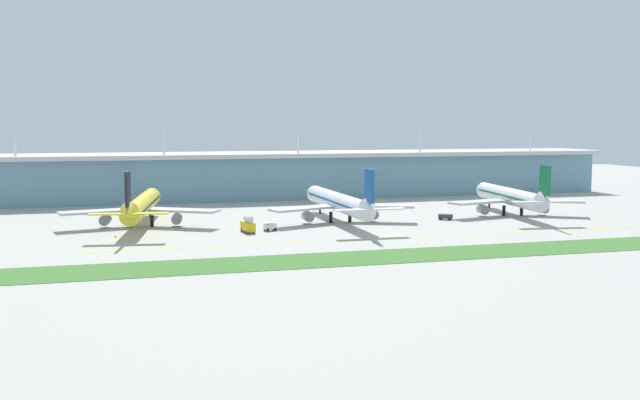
{
  "coord_description": "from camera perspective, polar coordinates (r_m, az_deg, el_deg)",
  "views": [
    {
      "loc": [
        -73.54,
        -188.22,
        31.38
      ],
      "look_at": [
        -11.1,
        34.04,
        7.0
      ],
      "focal_mm": 40.13,
      "sensor_mm": 36.0,
      "label": 1
    }
  ],
  "objects": [
    {
      "name": "ground_plane",
      "position": [
        204.5,
        5.59,
        -2.83
      ],
      "size": [
        600.0,
        600.0,
        0.0
      ],
      "primitive_type": "plane",
      "color": "#A8A59E"
    },
    {
      "name": "terminal_building",
      "position": [
        311.3,
        -1.99,
        2.07
      ],
      "size": [
        288.0,
        34.0,
        28.46
      ],
      "color": "#6693A8",
      "rests_on": "ground"
    },
    {
      "name": "airliner_near",
      "position": [
        227.51,
        -14.04,
        -0.44
      ],
      "size": [
        48.24,
        65.72,
        18.9
      ],
      "color": "yellow",
      "rests_on": "ground"
    },
    {
      "name": "airliner_middle",
      "position": [
        230.7,
        1.53,
        -0.18
      ],
      "size": [
        48.8,
        67.44,
        18.9
      ],
      "color": "white",
      "rests_on": "ground"
    },
    {
      "name": "airliner_far",
      "position": [
        256.72,
        15.02,
        0.25
      ],
      "size": [
        48.37,
        60.12,
        18.9
      ],
      "color": "silver",
      "rests_on": "ground"
    },
    {
      "name": "taxiway_stripe_west",
      "position": [
        185.76,
        -14.71,
        -3.89
      ],
      "size": [
        28.0,
        0.7,
        0.04
      ],
      "primitive_type": "cube",
      "color": "yellow",
      "rests_on": "ground"
    },
    {
      "name": "taxiway_stripe_mid_west",
      "position": [
        189.3,
        -4.35,
        -3.52
      ],
      "size": [
        28.0,
        0.7,
        0.04
      ],
      "primitive_type": "cube",
      "color": "yellow",
      "rests_on": "ground"
    },
    {
      "name": "taxiway_stripe_centre",
      "position": [
        198.68,
        5.32,
        -3.08
      ],
      "size": [
        28.0,
        0.7,
        0.04
      ],
      "primitive_type": "cube",
      "color": "yellow",
      "rests_on": "ground"
    },
    {
      "name": "taxiway_stripe_mid_east",
      "position": [
        213.14,
        13.9,
        -2.61
      ],
      "size": [
        28.0,
        0.7,
        0.04
      ],
      "primitive_type": "cube",
      "color": "yellow",
      "rests_on": "ground"
    },
    {
      "name": "taxiway_stripe_east",
      "position": [
        231.72,
        21.23,
        -2.16
      ],
      "size": [
        28.0,
        0.7,
        0.04
      ],
      "primitive_type": "cube",
      "color": "yellow",
      "rests_on": "ground"
    },
    {
      "name": "grass_verge",
      "position": [
        176.69,
        9.2,
        -4.26
      ],
      "size": [
        300.0,
        18.0,
        0.1
      ],
      "primitive_type": "cube",
      "color": "#3D702D",
      "rests_on": "ground"
    },
    {
      "name": "fuel_truck",
      "position": [
        210.11,
        -5.76,
        -1.97
      ],
      "size": [
        3.42,
        7.45,
        4.95
      ],
      "color": "gold",
      "rests_on": "ground"
    },
    {
      "name": "pushback_tug",
      "position": [
        240.54,
        9.98,
        -1.3
      ],
      "size": [
        4.95,
        4.58,
        1.85
      ],
      "color": "#333842",
      "rests_on": "ground"
    },
    {
      "name": "baggage_cart",
      "position": [
        212.6,
        -4.0,
        -2.13
      ],
      "size": [
        3.98,
        2.93,
        2.48
      ],
      "color": "silver",
      "rests_on": "ground"
    },
    {
      "name": "safety_cone_left_wingtip",
      "position": [
        214.05,
        -10.69,
        -2.41
      ],
      "size": [
        0.56,
        0.56,
        0.7
      ],
      "primitive_type": "cone",
      "color": "orange",
      "rests_on": "ground"
    },
    {
      "name": "safety_cone_nose_front",
      "position": [
        207.9,
        -16.01,
        -2.79
      ],
      "size": [
        0.56,
        0.56,
        0.7
      ],
      "primitive_type": "cone",
      "color": "orange",
      "rests_on": "ground"
    }
  ]
}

